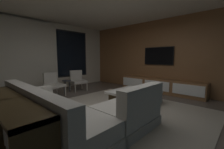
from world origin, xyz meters
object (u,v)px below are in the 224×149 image
Objects in this scene: console_table_behind_couch at (9,122)px; book_stack_on_coffee_table at (135,89)px; mounted_tv at (158,56)px; side_stool at (67,83)px; accent_chair_near_window at (78,79)px; media_console at (160,86)px; coffee_table at (134,97)px; sectional_couch at (74,115)px; accent_chair_by_curtain at (53,83)px.

book_stack_on_coffee_table is at bearing -0.17° from console_table_behind_couch.
side_stool is at bearing 137.83° from mounted_tv.
accent_chair_near_window is 0.25× the size of media_console.
coffee_table is at bearing -162.00° from book_stack_on_coffee_table.
accent_chair_near_window is at bearing 130.79° from mounted_tv.
sectional_couch is 9.42× the size of book_stack_on_coffee_table.
sectional_couch is at bearing -177.50° from coffee_table.
sectional_couch is 2.08m from book_stack_on_coffee_table.
console_table_behind_couch is at bearing 171.79° from sectional_couch.
media_console is at bearing 1.76° from coffee_table.
accent_chair_by_curtain is (-1.14, 2.50, 0.25)m from coffee_table.
console_table_behind_couch reaches higher than coffee_table.
media_console reaches higher than coffee_table.
accent_chair_near_window is 3.25m from mounted_tv.
coffee_table is 1.01× the size of mounted_tv.
book_stack_on_coffee_table is at bearing -85.44° from accent_chair_near_window.
console_table_behind_couch is (-1.74, -2.45, -0.02)m from accent_chair_by_curtain.
sectional_couch is 2.16× the size of coffee_table.
console_table_behind_couch is (-2.27, -2.52, 0.04)m from side_stool.
media_console is at bearing -54.04° from accent_chair_near_window.
coffee_table is at bearing -88.02° from accent_chair_near_window.
mounted_tv is (2.55, -2.31, 0.98)m from side_stool.
accent_chair_by_curtain reaches higher than book_stack_on_coffee_table.
accent_chair_near_window is 1.05m from accent_chair_by_curtain.
console_table_behind_couch is (-0.91, 0.13, 0.12)m from sectional_couch.
accent_chair_near_window is at bearing 42.70° from console_table_behind_couch.
accent_chair_by_curtain is 3.80m from media_console.
accent_chair_by_curtain reaches higher than media_console.
media_console is at bearing -40.07° from accent_chair_by_curtain.
mounted_tv reaches higher than book_stack_on_coffee_table.
mounted_tv reaches higher than accent_chair_near_window.
sectional_couch reaches higher than accent_chair_by_curtain.
side_stool is 3.39m from console_table_behind_couch.
book_stack_on_coffee_table is (0.12, 0.04, 0.21)m from coffee_table.
side_stool is 0.15× the size of media_console.
console_table_behind_couch reaches higher than side_stool.
coffee_table is 4.37× the size of book_stack_on_coffee_table.
sectional_couch is at bearing -175.07° from mounted_tv.
accent_chair_near_window reaches higher than media_console.
console_table_behind_couch is at bearing -137.30° from accent_chair_near_window.
accent_chair_by_curtain is 1.70× the size of side_stool.
accent_chair_near_window is 3.79m from console_table_behind_couch.
book_stack_on_coffee_table is at bearing 3.39° from sectional_couch.
accent_chair_near_window reaches higher than coffee_table.
coffee_table is 2.52× the size of side_stool.
side_stool reaches higher than coffee_table.
accent_chair_by_curtain is (-1.25, 2.46, 0.04)m from book_stack_on_coffee_table.
side_stool is (0.54, 0.06, -0.06)m from accent_chair_by_curtain.
accent_chair_near_window is at bearing 5.98° from side_stool.
book_stack_on_coffee_table is 0.34× the size of accent_chair_by_curtain.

